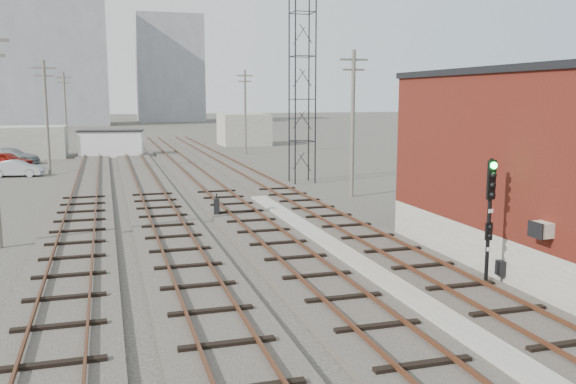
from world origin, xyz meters
name	(u,v)px	position (x,y,z in m)	size (l,w,h in m)	color
ground	(184,154)	(0.00, 60.00, 0.00)	(320.00, 320.00, 0.00)	#282621
track_right	(249,176)	(2.50, 39.00, 0.11)	(3.20, 90.00, 0.39)	#332D28
track_mid_right	(198,177)	(-1.50, 39.00, 0.11)	(3.20, 90.00, 0.39)	#332D28
track_mid_left	(144,180)	(-5.50, 39.00, 0.11)	(3.20, 90.00, 0.39)	#332D28
track_left	(88,182)	(-9.50, 39.00, 0.11)	(3.20, 90.00, 0.39)	#332D28
platform_curb	(347,258)	(0.50, 14.00, 0.13)	(0.90, 28.00, 0.26)	gray
brick_building	(543,166)	(7.50, 12.00, 3.63)	(6.54, 12.20, 7.22)	gray
lattice_tower	(302,78)	(5.50, 35.00, 7.50)	(1.60, 1.60, 15.00)	black
utility_pole_left_b	(47,114)	(-12.50, 45.00, 4.80)	(1.80, 0.24, 9.00)	#595147
utility_pole_left_c	(65,108)	(-12.50, 70.00, 4.80)	(1.80, 0.24, 9.00)	#595147
utility_pole_right_a	(353,119)	(6.50, 28.00, 4.80)	(1.80, 0.24, 9.00)	#595147
utility_pole_right_b	(245,110)	(6.50, 58.00, 4.80)	(1.80, 0.24, 9.00)	#595147
apartment_left	(53,55)	(-18.00, 135.00, 15.00)	(22.00, 14.00, 30.00)	gray
apartment_right	(170,69)	(8.00, 150.00, 13.00)	(16.00, 12.00, 26.00)	gray
shed_left	(25,142)	(-16.00, 60.00, 1.60)	(8.00, 5.00, 3.20)	gray
shed_right	(244,129)	(9.00, 70.00, 2.00)	(6.00, 6.00, 4.00)	gray
signal_mast	(490,212)	(3.70, 9.76, 2.51)	(0.40, 0.42, 4.23)	gray
switch_stand	(217,207)	(-2.79, 23.66, 0.56)	(0.34, 0.34, 1.19)	black
site_trailer	(111,143)	(-7.56, 58.93, 1.39)	(6.83, 3.60, 2.75)	silver
car_red	(5,161)	(-16.39, 49.60, 0.77)	(1.82, 4.52, 1.54)	maroon
car_silver	(17,168)	(-14.86, 44.41, 0.64)	(1.35, 3.87, 1.28)	#AAADB2
car_grey	(12,156)	(-16.52, 54.26, 0.73)	(2.05, 5.04, 1.46)	gray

